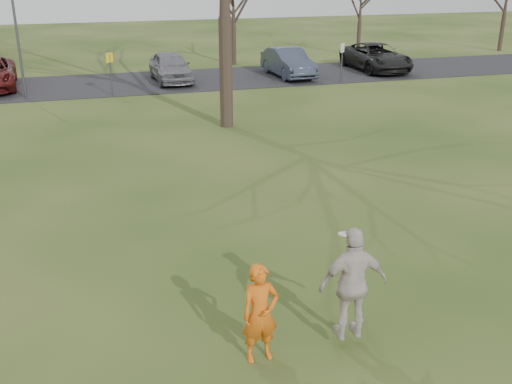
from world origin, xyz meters
TOP-DOWN VIEW (x-y plane):
  - ground at (0.00, 0.00)m, footprint 120.00×120.00m
  - parking_strip at (0.00, 25.00)m, footprint 62.00×6.50m
  - player_defender at (-1.00, 0.34)m, footprint 0.66×0.46m
  - car_4 at (1.29, 24.80)m, footprint 2.03×4.68m
  - car_5 at (7.84, 24.42)m, footprint 1.93×4.81m
  - car_6 at (13.49, 24.89)m, footprint 2.58×5.59m
  - catching_play at (0.57, 0.24)m, footprint 1.19×0.55m
  - lamp_post at (-6.00, 22.50)m, footprint 0.34×0.34m
  - sign_yellow at (-2.00, 22.00)m, footprint 0.35×0.35m
  - sign_white at (10.00, 22.00)m, footprint 0.35×0.35m
  - small_tree_row at (4.38, 30.06)m, footprint 55.00×5.90m

SIDE VIEW (x-z plane):
  - ground at x=0.00m, z-range 0.00..0.00m
  - parking_strip at x=0.00m, z-range 0.00..0.04m
  - car_6 at x=13.49m, z-range 0.04..1.59m
  - car_5 at x=7.84m, z-range 0.04..1.59m
  - car_4 at x=1.29m, z-range 0.04..1.61m
  - player_defender at x=-1.00m, z-range 0.00..1.73m
  - catching_play at x=0.57m, z-range 0.21..2.21m
  - sign_yellow at x=-2.00m, z-range 0.41..2.49m
  - sign_white at x=10.00m, z-range 0.41..2.49m
  - small_tree_row at x=4.38m, z-range -0.36..8.14m
  - lamp_post at x=-6.00m, z-range 0.83..7.10m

